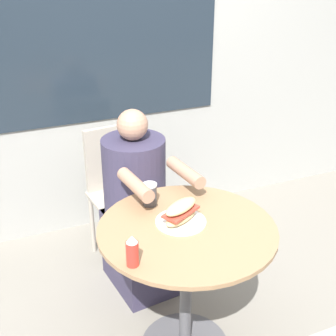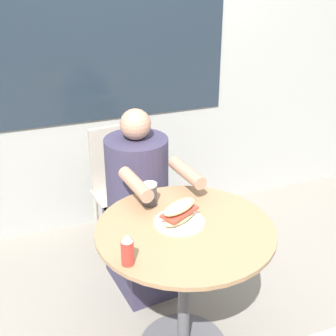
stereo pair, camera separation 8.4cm
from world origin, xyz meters
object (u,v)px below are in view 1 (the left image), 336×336
cafe_table (186,261)px  sandwich_on_plate (181,214)px  drink_cup (150,194)px  diner_chair (118,182)px  condiment_bottle (132,251)px  seated_diner (138,214)px

cafe_table → sandwich_on_plate: sandwich_on_plate is taller
sandwich_on_plate → drink_cup: bearing=109.2°
diner_chair → drink_cup: diner_chair is taller
diner_chair → condiment_bottle: same height
diner_chair → drink_cup: 0.74m
diner_chair → seated_diner: seated_diner is taller
condiment_bottle → cafe_table: bearing=27.3°
cafe_table → sandwich_on_plate: (-0.01, 0.05, 0.23)m
diner_chair → sandwich_on_plate: 0.93m
sandwich_on_plate → condiment_bottle: 0.37m
cafe_table → condiment_bottle: size_ratio=5.92×
diner_chair → sandwich_on_plate: (0.03, -0.90, 0.25)m
condiment_bottle → seated_diner: bearing=69.3°
seated_diner → diner_chair: bearing=-94.0°
cafe_table → sandwich_on_plate: 0.24m
drink_cup → condiment_bottle: condiment_bottle is taller
diner_chair → drink_cup: bearing=80.4°
seated_diner → drink_cup: seated_diner is taller
condiment_bottle → drink_cup: bearing=60.9°
seated_diner → drink_cup: size_ratio=9.57×
cafe_table → drink_cup: size_ratio=7.15×
cafe_table → drink_cup: drink_cup is taller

